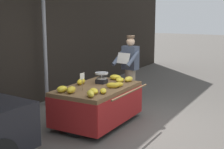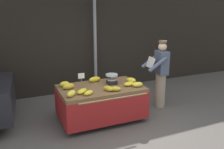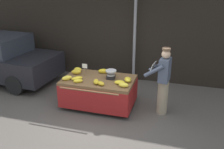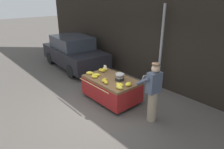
# 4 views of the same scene
# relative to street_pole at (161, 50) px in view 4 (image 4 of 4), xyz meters

# --- Properties ---
(ground_plane) EXTENTS (60.00, 60.00, 0.00)m
(ground_plane) POSITION_rel_street_pole_xyz_m (-0.29, -2.54, -1.55)
(ground_plane) COLOR #514C47
(back_wall) EXTENTS (16.00, 0.24, 4.39)m
(back_wall) POSITION_rel_street_pole_xyz_m (-0.29, 0.39, 0.64)
(back_wall) COLOR black
(back_wall) RESTS_ON ground
(street_pole) EXTENTS (0.09, 0.09, 3.10)m
(street_pole) POSITION_rel_street_pole_xyz_m (0.00, 0.00, 0.00)
(street_pole) COLOR gray
(street_pole) RESTS_ON ground
(banana_cart) EXTENTS (1.86, 1.35, 0.78)m
(banana_cart) POSITION_rel_street_pole_xyz_m (-0.55, -1.84, -0.97)
(banana_cart) COLOR brown
(banana_cart) RESTS_ON ground
(weighing_scale) EXTENTS (0.28, 0.28, 0.23)m
(weighing_scale) POSITION_rel_street_pole_xyz_m (-0.24, -1.75, -0.65)
(weighing_scale) COLOR black
(weighing_scale) RESTS_ON banana_cart
(price_sign) EXTENTS (0.14, 0.01, 0.34)m
(price_sign) POSITION_rel_street_pole_xyz_m (-0.97, -1.75, -0.52)
(price_sign) COLOR #997A51
(price_sign) RESTS_ON banana_cart
(banana_bunch_0) EXTENTS (0.25, 0.30, 0.12)m
(banana_bunch_0) POSITION_rel_street_pole_xyz_m (0.22, -1.82, -0.71)
(banana_bunch_0) COLOR yellow
(banana_bunch_0) RESTS_ON banana_cart
(banana_bunch_1) EXTENTS (0.28, 0.21, 0.10)m
(banana_bunch_1) POSITION_rel_street_pole_xyz_m (0.06, -2.03, -0.72)
(banana_bunch_1) COLOR yellow
(banana_bunch_1) RESTS_ON banana_cart
(banana_bunch_2) EXTENTS (0.27, 0.22, 0.10)m
(banana_bunch_2) POSITION_rel_street_pole_xyz_m (-0.37, -2.22, -0.72)
(banana_bunch_2) COLOR gold
(banana_bunch_2) RESTS_ON banana_cart
(banana_bunch_3) EXTENTS (0.27, 0.23, 0.09)m
(banana_bunch_3) POSITION_rel_street_pole_xyz_m (-0.96, -2.22, -0.72)
(banana_bunch_3) COLOR yellow
(banana_bunch_3) RESTS_ON banana_cart
(banana_bunch_4) EXTENTS (0.29, 0.20, 0.13)m
(banana_bunch_4) POSITION_rel_street_pole_xyz_m (-1.24, -1.70, -0.70)
(banana_bunch_4) COLOR gold
(banana_bunch_4) RESTS_ON banana_cart
(banana_bunch_5) EXTENTS (0.25, 0.16, 0.11)m
(banana_bunch_5) POSITION_rel_street_pole_xyz_m (0.20, -2.17, -0.71)
(banana_bunch_5) COLOR yellow
(banana_bunch_5) RESTS_ON banana_cart
(banana_bunch_6) EXTENTS (0.21, 0.28, 0.11)m
(banana_bunch_6) POSITION_rel_street_pole_xyz_m (-0.51, -2.16, -0.71)
(banana_bunch_6) COLOR gold
(banana_bunch_6) RESTS_ON banana_cart
(banana_bunch_7) EXTENTS (0.27, 0.27, 0.12)m
(banana_bunch_7) POSITION_rel_street_pole_xyz_m (-1.30, -2.16, -0.71)
(banana_bunch_7) COLOR yellow
(banana_bunch_7) RESTS_ON banana_cart
(banana_bunch_8) EXTENTS (0.24, 0.20, 0.12)m
(banana_bunch_8) POSITION_rel_street_pole_xyz_m (-1.28, -1.51, -0.71)
(banana_bunch_8) COLOR yellow
(banana_bunch_8) RESTS_ON banana_cart
(banana_bunch_9) EXTENTS (0.32, 0.18, 0.13)m
(banana_bunch_9) POSITION_rel_street_pole_xyz_m (-0.55, -1.43, -0.70)
(banana_bunch_9) COLOR gold
(banana_bunch_9) RESTS_ON banana_cart
(banana_bunch_10) EXTENTS (0.31, 0.31, 0.09)m
(banana_bunch_10) POSITION_rel_street_pole_xyz_m (-1.05, -2.08, -0.72)
(banana_bunch_10) COLOR yellow
(banana_bunch_10) RESTS_ON banana_cart
(vendor_person) EXTENTS (0.62, 0.57, 1.71)m
(vendor_person) POSITION_rel_street_pole_xyz_m (1.09, -1.75, -0.68)
(vendor_person) COLOR gray
(vendor_person) RESTS_ON ground
(parked_car) EXTENTS (4.02, 1.99, 1.51)m
(parked_car) POSITION_rel_street_pole_xyz_m (-4.34, -0.99, -0.80)
(parked_car) COLOR black
(parked_car) RESTS_ON ground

